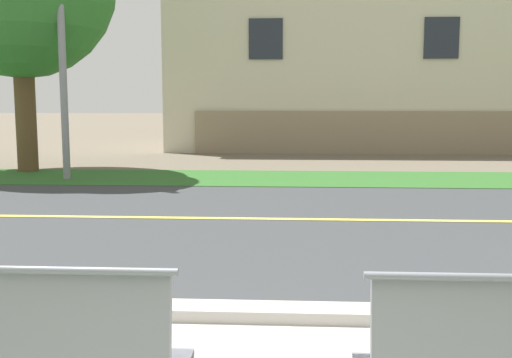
% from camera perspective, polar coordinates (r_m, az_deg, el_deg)
% --- Properties ---
extents(ground_plane, '(140.00, 140.00, 0.00)m').
position_cam_1_polar(ground_plane, '(10.53, 2.78, -2.23)').
color(ground_plane, '#665B4C').
extents(curb_edge, '(44.00, 0.30, 0.11)m').
position_cam_1_polar(curb_edge, '(5.03, 2.14, -12.43)').
color(curb_edge, '#ADA89E').
rests_on(curb_edge, ground_plane).
extents(street_asphalt, '(52.00, 8.00, 0.01)m').
position_cam_1_polar(street_asphalt, '(9.06, 2.69, -3.79)').
color(street_asphalt, '#383A3D').
rests_on(street_asphalt, ground_plane).
extents(road_centre_line, '(48.00, 0.14, 0.01)m').
position_cam_1_polar(road_centre_line, '(9.06, 2.69, -3.76)').
color(road_centre_line, '#E0CC4C').
rests_on(road_centre_line, ground_plane).
extents(far_verge_grass, '(48.00, 2.80, 0.02)m').
position_cam_1_polar(far_verge_grass, '(13.74, 2.92, 0.07)').
color(far_verge_grass, '#2D6026').
rests_on(far_verge_grass, ground_plane).
extents(garden_wall, '(13.00, 0.36, 1.40)m').
position_cam_1_polar(garden_wall, '(20.41, 12.73, 4.26)').
color(garden_wall, gray).
rests_on(garden_wall, ground_plane).
extents(house_across_street, '(13.44, 6.91, 7.36)m').
position_cam_1_polar(house_across_street, '(23.48, 8.26, 12.14)').
color(house_across_street, beige).
rests_on(house_across_street, ground_plane).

